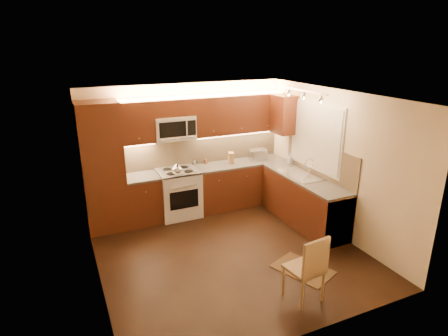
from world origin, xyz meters
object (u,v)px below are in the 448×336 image
stove (179,193)px  kettle (177,169)px  microwave (174,128)px  sink (301,171)px  soap_bottle (290,158)px  toaster_oven (258,154)px  knife_block (231,158)px  dining_chair (304,267)px

stove → kettle: kettle is taller
microwave → sink: 2.48m
microwave → soap_bottle: bearing=-14.1°
microwave → toaster_oven: microwave is taller
microwave → toaster_oven: size_ratio=2.16×
knife_block → toaster_oven: bearing=17.8°
toaster_oven → soap_bottle: toaster_oven is taller
soap_bottle → microwave: bearing=152.6°
stove → knife_block: (1.14, 0.05, 0.55)m
kettle → knife_block: bearing=12.9°
sink → toaster_oven: (-0.24, 1.19, 0.03)m
microwave → kettle: (-0.08, -0.35, -0.68)m
microwave → dining_chair: microwave is taller
knife_block → soap_bottle: 1.19m
kettle → toaster_oven: kettle is taller
sink → soap_bottle: size_ratio=4.20×
kettle → dining_chair: (0.77, -2.89, -0.56)m
stove → soap_bottle: soap_bottle is taller
sink → knife_block: knife_block is taller
stove → knife_block: knife_block is taller
toaster_oven → soap_bottle: size_ratio=1.72×
toaster_oven → kettle: bearing=-160.6°
stove → toaster_oven: toaster_oven is taller
kettle → knife_block: size_ratio=1.04×
sink → knife_block: bearing=126.1°
toaster_oven → knife_block: size_ratio=1.58×
soap_bottle → toaster_oven: bearing=120.2°
kettle → toaster_oven: 1.86m
toaster_oven → knife_block: knife_block is taller
microwave → toaster_oven: 1.90m
dining_chair → sink: bearing=49.4°
stove → kettle: 0.62m
sink → microwave: bearing=147.8°
sink → toaster_oven: toaster_oven is taller
microwave → kettle: 0.77m
dining_chair → soap_bottle: bearing=53.0°
stove → kettle: (-0.08, -0.21, 0.58)m
microwave → sink: bearing=-32.2°
soap_bottle → dining_chair: soap_bottle is taller
kettle → soap_bottle: size_ratio=1.13×
knife_block → soap_bottle: size_ratio=1.08×
stove → toaster_oven: bearing=2.2°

